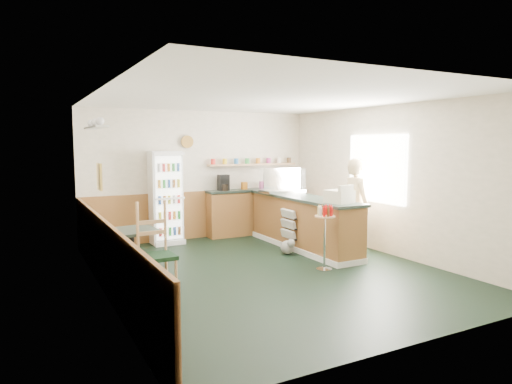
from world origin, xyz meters
TOP-DOWN VIEW (x-y plane):
  - ground at (0.00, 0.00)m, footprint 6.00×6.00m
  - room_envelope at (-0.23, 0.73)m, footprint 5.04×6.02m
  - service_counter at (1.35, 1.07)m, footprint 0.68×3.01m
  - back_counter at (1.19, 2.80)m, footprint 2.24×0.42m
  - drinks_fridge at (-0.84, 2.74)m, footprint 0.61×0.53m
  - display_case at (1.35, 1.85)m, footprint 0.87×0.46m
  - cash_register at (1.35, -0.02)m, footprint 0.44×0.46m
  - shopkeeper at (2.05, 0.36)m, footprint 0.45×0.60m
  - condiment_stand at (0.81, -0.35)m, footprint 0.33×0.33m
  - newspaper_rack at (0.99, 1.03)m, footprint 0.09×0.47m
  - cafe_table at (-2.05, 0.41)m, footprint 0.79×0.79m
  - cafe_chair at (-1.84, -0.08)m, footprint 0.47×0.47m
  - dog_doorstop at (0.85, 0.80)m, footprint 0.25×0.33m

SIDE VIEW (x-z plane):
  - ground at x=0.00m, z-range 0.00..0.00m
  - dog_doorstop at x=0.85m, z-range -0.01..0.29m
  - service_counter at x=1.35m, z-range -0.04..0.97m
  - newspaper_rack at x=0.99m, z-range 0.23..0.78m
  - back_counter at x=1.19m, z-range -0.30..1.39m
  - cafe_table at x=-2.05m, z-range 0.16..0.94m
  - cafe_chair at x=-1.84m, z-range 0.03..1.25m
  - condiment_stand at x=0.81m, z-range 0.19..1.22m
  - shopkeeper at x=2.05m, z-range 0.00..1.75m
  - drinks_fridge at x=-0.84m, z-range 0.00..1.86m
  - cash_register at x=1.35m, z-range 1.01..1.23m
  - display_case at x=1.35m, z-range 1.01..1.50m
  - room_envelope at x=-0.23m, z-range 0.16..2.88m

